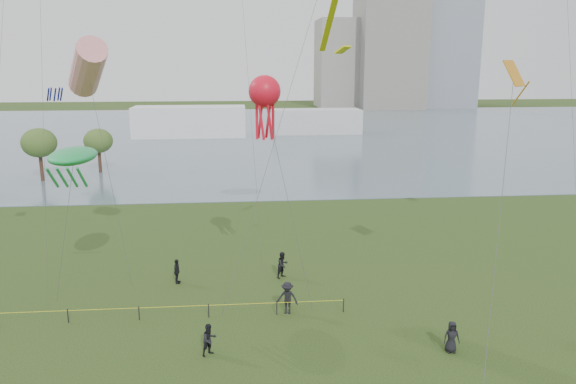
{
  "coord_description": "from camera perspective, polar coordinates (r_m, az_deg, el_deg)",
  "views": [
    {
      "loc": [
        -2.56,
        -18.31,
        14.61
      ],
      "look_at": [
        0.0,
        10.0,
        8.0
      ],
      "focal_mm": 35.0,
      "sensor_mm": 36.0,
      "label": 1
    }
  ],
  "objects": [
    {
      "name": "spectator_d",
      "position": [
        30.9,
        16.28,
        -13.94
      ],
      "size": [
        0.84,
        0.58,
        1.67
      ],
      "primitive_type": "imported",
      "rotation": [
        0.0,
        0.0,
        -0.05
      ],
      "color": "black",
      "rests_on": "ground_plane"
    },
    {
      "name": "spectator_a",
      "position": [
        29.74,
        -7.99,
        -14.63
      ],
      "size": [
        1.04,
        1.0,
        1.68
      ],
      "primitive_type": "imported",
      "rotation": [
        0.0,
        0.0,
        0.64
      ],
      "color": "black",
      "rests_on": "ground_plane"
    },
    {
      "name": "kite_creature",
      "position": [
        35.99,
        -21.0,
        3.41
      ],
      "size": [
        3.03,
        4.89,
        9.59
      ],
      "rotation": [
        0.0,
        0.0,
        -0.08
      ],
      "color": "#3F3F42"
    },
    {
      "name": "pavilion_right",
      "position": [
        118.11,
        2.95,
        7.18
      ],
      "size": [
        18.0,
        7.0,
        5.0
      ],
      "primitive_type": "cube",
      "color": "silver",
      "rests_on": "ground_plane"
    },
    {
      "name": "spectator_c",
      "position": [
        38.87,
        -11.22,
        -7.91
      ],
      "size": [
        0.56,
        1.04,
        1.69
      ],
      "primitive_type": "imported",
      "rotation": [
        0.0,
        0.0,
        1.42
      ],
      "color": "black",
      "rests_on": "ground_plane"
    },
    {
      "name": "spectator_b",
      "position": [
        33.79,
        -0.06,
        -10.7
      ],
      "size": [
        1.44,
        1.11,
        1.96
      ],
      "primitive_type": "imported",
      "rotation": [
        0.0,
        0.0,
        -0.34
      ],
      "color": "black",
      "rests_on": "ground_plane"
    },
    {
      "name": "kite_windsock",
      "position": [
        38.67,
        -19.71,
        11.79
      ],
      "size": [
        4.67,
        5.17,
        16.19
      ],
      "rotation": [
        0.0,
        0.0,
        -0.3
      ],
      "color": "#3F3F42"
    },
    {
      "name": "building_mid",
      "position": [
        186.79,
        10.23,
        14.23
      ],
      "size": [
        20.0,
        20.0,
        38.0
      ],
      "primitive_type": "cube",
      "color": "gray",
      "rests_on": "ground_plane"
    },
    {
      "name": "building_low",
      "position": [
        189.49,
        5.49,
        12.84
      ],
      "size": [
        16.0,
        18.0,
        28.0
      ],
      "primitive_type": "cube",
      "color": "gray",
      "rests_on": "ground_plane"
    },
    {
      "name": "kite_delta",
      "position": [
        31.82,
        21.94,
        9.9
      ],
      "size": [
        7.74,
        14.25,
        14.71
      ],
      "rotation": [
        0.0,
        0.0,
        -0.05
      ],
      "color": "#3F3F42"
    },
    {
      "name": "spectator_g",
      "position": [
        39.1,
        -0.53,
        -7.41
      ],
      "size": [
        1.13,
        1.11,
        1.84
      ],
      "primitive_type": "imported",
      "rotation": [
        0.0,
        0.0,
        0.72
      ],
      "color": "black",
      "rests_on": "ground_plane"
    },
    {
      "name": "pavilion_left",
      "position": [
        114.3,
        -9.95,
        7.06
      ],
      "size": [
        22.0,
        8.0,
        6.0
      ],
      "primitive_type": "cube",
      "color": "white",
      "rests_on": "ground_plane"
    },
    {
      "name": "fence",
      "position": [
        35.81,
        -24.79,
        -11.3
      ],
      "size": [
        24.07,
        0.07,
        1.05
      ],
      "color": "black",
      "rests_on": "ground_plane"
    },
    {
      "name": "kite_octopus",
      "position": [
        34.53,
        -2.39,
        10.0
      ],
      "size": [
        3.61,
        4.24,
        13.84
      ],
      "rotation": [
        0.0,
        0.0,
        0.2
      ],
      "color": "#3F3F42"
    },
    {
      "name": "lake",
      "position": [
        119.24,
        -3.91,
        6.03
      ],
      "size": [
        400.0,
        120.0,
        0.08
      ],
      "primitive_type": "cube",
      "color": "slate",
      "rests_on": "ground_plane"
    }
  ]
}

